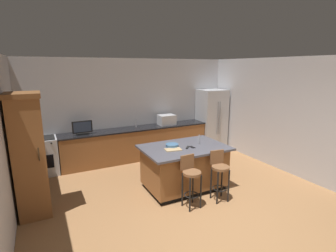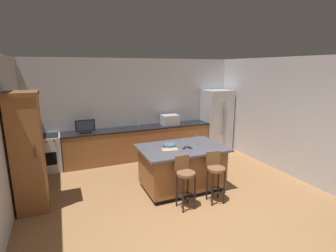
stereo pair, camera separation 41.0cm
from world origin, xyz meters
TOP-DOWN VIEW (x-y plane):
  - ground_plane at (0.00, 0.00)m, footprint 16.92×16.92m
  - wall_back at (0.00, 4.23)m, footprint 6.43×0.12m
  - wall_left at (-3.02, 2.11)m, footprint 0.12×4.63m
  - wall_right at (3.02, 2.11)m, footprint 0.12×4.63m
  - counter_back at (-0.03, 3.85)m, footprint 4.19×0.62m
  - kitchen_island at (0.23, 1.68)m, footprint 1.78×1.19m
  - refrigerator at (2.49, 3.80)m, footprint 0.83×0.73m
  - range_oven at (-2.52, 3.85)m, footprint 0.77×0.63m
  - cabinet_tower at (-2.66, 1.99)m, footprint 0.55×0.62m
  - microwave at (0.89, 3.85)m, footprint 0.48×0.36m
  - tv_monitor at (-1.51, 3.80)m, footprint 0.49×0.16m
  - sink_faucet_back at (-0.03, 3.95)m, footprint 0.02×0.02m
  - sink_faucet_island at (0.59, 1.68)m, footprint 0.02×0.02m
  - bar_stool_left at (-0.06, 0.95)m, footprint 0.34×0.35m
  - bar_stool_right at (0.58, 0.92)m, footprint 0.34×0.35m
  - fruit_bowl at (-0.02, 1.77)m, footprint 0.27×0.27m
  - cell_phone at (0.35, 1.56)m, footprint 0.07×0.15m
  - tv_remote at (0.24, 1.58)m, footprint 0.15×0.15m
  - cutting_board at (-0.09, 1.59)m, footprint 0.36×0.26m

SIDE VIEW (x-z plane):
  - ground_plane at x=0.00m, z-range 0.00..0.00m
  - counter_back at x=-0.03m, z-range 0.00..0.90m
  - range_oven at x=-2.52m, z-range 0.00..0.92m
  - kitchen_island at x=0.23m, z-range 0.01..0.94m
  - bar_stool_right at x=0.58m, z-range 0.10..1.09m
  - bar_stool_left at x=-0.06m, z-range 0.10..1.09m
  - cell_phone at x=0.35m, z-range 0.93..0.94m
  - refrigerator at x=2.49m, z-range 0.00..1.88m
  - cutting_board at x=-0.09m, z-range 0.93..0.95m
  - tv_remote at x=0.24m, z-range 0.93..0.95m
  - fruit_bowl at x=-0.02m, z-range 0.93..1.00m
  - sink_faucet_back at x=-0.03m, z-range 0.90..1.14m
  - sink_faucet_island at x=0.59m, z-range 0.93..1.15m
  - microwave at x=0.89m, z-range 0.90..1.20m
  - tv_monitor at x=-1.51m, z-range 0.89..1.24m
  - cabinet_tower at x=-2.66m, z-range 0.04..2.22m
  - wall_back at x=0.00m, z-range 0.00..2.81m
  - wall_left at x=-3.02m, z-range 0.00..2.81m
  - wall_right at x=3.02m, z-range 0.00..2.81m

